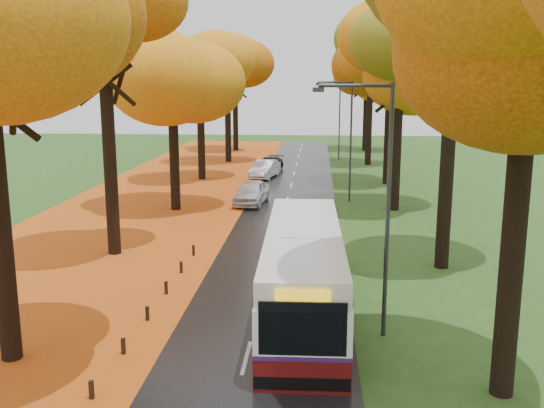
# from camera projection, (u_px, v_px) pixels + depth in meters

# --- Properties ---
(road) EXTENTS (6.50, 90.00, 0.04)m
(road) POSITION_uv_depth(u_px,v_px,m) (283.00, 216.00, 36.41)
(road) COLOR black
(road) RESTS_ON ground
(centre_line) EXTENTS (0.12, 90.00, 0.01)m
(centre_line) POSITION_uv_depth(u_px,v_px,m) (283.00, 216.00, 36.41)
(centre_line) COLOR silver
(centre_line) RESTS_ON road
(leaf_verge) EXTENTS (12.00, 90.00, 0.02)m
(leaf_verge) POSITION_uv_depth(u_px,v_px,m) (137.00, 214.00, 37.07)
(leaf_verge) COLOR #9B430E
(leaf_verge) RESTS_ON ground
(leaf_drift) EXTENTS (0.90, 90.00, 0.01)m
(leaf_drift) POSITION_uv_depth(u_px,v_px,m) (233.00, 215.00, 36.63)
(leaf_drift) COLOR #D55615
(leaf_drift) RESTS_ON road
(trees_left) EXTENTS (9.20, 74.00, 13.88)m
(trees_left) POSITION_uv_depth(u_px,v_px,m) (169.00, 55.00, 37.04)
(trees_left) COLOR black
(trees_left) RESTS_ON ground
(trees_right) EXTENTS (9.30, 74.20, 13.96)m
(trees_right) POSITION_uv_depth(u_px,v_px,m) (407.00, 52.00, 35.81)
(trees_right) COLOR black
(trees_right) RESTS_ON ground
(bollard_row) EXTENTS (0.11, 23.51, 0.52)m
(bollard_row) POSITION_uv_depth(u_px,v_px,m) (109.00, 367.00, 16.81)
(bollard_row) COLOR black
(bollard_row) RESTS_ON ground
(streetlamp_near) EXTENTS (2.45, 0.18, 8.00)m
(streetlamp_near) POSITION_uv_depth(u_px,v_px,m) (380.00, 191.00, 18.57)
(streetlamp_near) COLOR #333538
(streetlamp_near) RESTS_ON ground
(streetlamp_mid) EXTENTS (2.45, 0.18, 8.00)m
(streetlamp_mid) POSITION_uv_depth(u_px,v_px,m) (347.00, 132.00, 40.06)
(streetlamp_mid) COLOR #333538
(streetlamp_mid) RESTS_ON ground
(streetlamp_far) EXTENTS (2.45, 0.18, 8.00)m
(streetlamp_far) POSITION_uv_depth(u_px,v_px,m) (337.00, 114.00, 61.55)
(streetlamp_far) COLOR #333538
(streetlamp_far) RESTS_ON ground
(bus) EXTENTS (2.82, 11.40, 2.99)m
(bus) POSITION_uv_depth(u_px,v_px,m) (303.00, 270.00, 20.96)
(bus) COLOR #540D0E
(bus) RESTS_ON road
(car_white) EXTENTS (2.32, 4.70, 1.54)m
(car_white) POSITION_uv_depth(u_px,v_px,m) (252.00, 192.00, 39.81)
(car_white) COLOR silver
(car_white) RESTS_ON road
(car_silver) EXTENTS (2.43, 4.68, 1.47)m
(car_silver) POSITION_uv_depth(u_px,v_px,m) (265.00, 169.00, 50.47)
(car_silver) COLOR #AAAEB3
(car_silver) RESTS_ON road
(car_dark) EXTENTS (2.84, 4.47, 1.21)m
(car_dark) POSITION_uv_depth(u_px,v_px,m) (269.00, 164.00, 54.58)
(car_dark) COLOR black
(car_dark) RESTS_ON road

